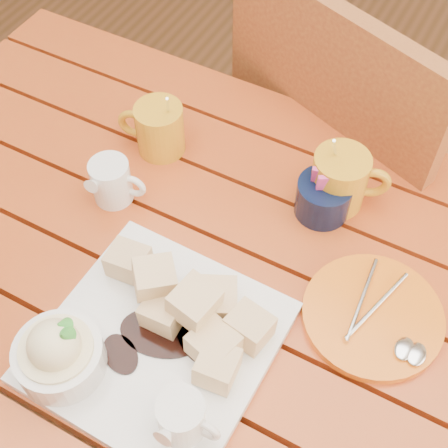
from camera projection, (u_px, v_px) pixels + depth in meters
The scene contains 9 objects.
ground at pixel (207, 432), 1.52m from camera, with size 5.00×5.00×0.00m, color #543318.
table at pixel (198, 301), 1.00m from camera, with size 1.20×0.79×0.75m.
dessert_plate at pixel (138, 342), 0.81m from camera, with size 0.30×0.30×0.12m.
coffee_mug_left at pixel (158, 128), 1.02m from camera, with size 0.11×0.08×0.13m.
coffee_mug_right at pixel (341, 180), 0.95m from camera, with size 0.12×0.09×0.14m.
cream_pitcher at pixel (112, 181), 0.96m from camera, with size 0.09×0.08×0.08m.
sugar_caddy at pixel (324, 197), 0.95m from camera, with size 0.09×0.09×0.09m.
orange_saucer at pixel (374, 316), 0.86m from camera, with size 0.20×0.20×0.02m.
chair_far at pixel (350, 161), 1.32m from camera, with size 0.58×0.58×0.96m.
Camera 1 is at (0.27, -0.42, 1.52)m, focal length 50.00 mm.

